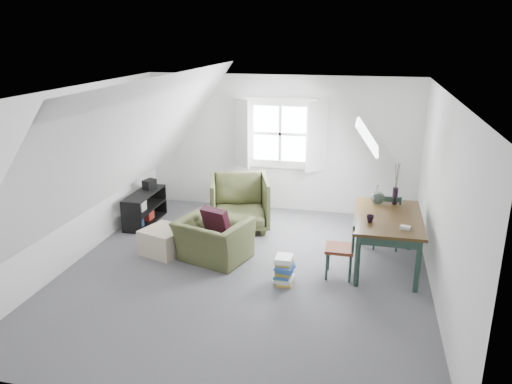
% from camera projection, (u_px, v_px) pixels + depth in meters
% --- Properties ---
extents(floor, '(5.50, 5.50, 0.00)m').
position_uv_depth(floor, '(245.00, 272.00, 7.00)').
color(floor, '#504F54').
rests_on(floor, ground).
extents(ceiling, '(5.50, 5.50, 0.00)m').
position_uv_depth(ceiling, '(243.00, 92.00, 6.23)').
color(ceiling, white).
rests_on(ceiling, wall_back).
extents(wall_back, '(5.00, 0.00, 5.00)m').
position_uv_depth(wall_back, '(280.00, 144.00, 9.17)').
color(wall_back, silver).
rests_on(wall_back, ground).
extents(wall_front, '(5.00, 0.00, 5.00)m').
position_uv_depth(wall_front, '(162.00, 285.00, 4.06)').
color(wall_front, silver).
rests_on(wall_front, ground).
extents(wall_left, '(0.00, 5.50, 5.50)m').
position_uv_depth(wall_left, '(75.00, 176.00, 7.14)').
color(wall_left, silver).
rests_on(wall_left, ground).
extents(wall_right, '(0.00, 5.50, 5.50)m').
position_uv_depth(wall_right, '(442.00, 201.00, 6.09)').
color(wall_right, silver).
rests_on(wall_right, ground).
extents(slope_left, '(3.19, 5.50, 4.48)m').
position_uv_depth(slope_left, '(133.00, 143.00, 6.78)').
color(slope_left, white).
rests_on(slope_left, wall_left).
extents(slope_right, '(3.19, 5.50, 4.48)m').
position_uv_depth(slope_right, '(366.00, 155.00, 6.13)').
color(slope_right, white).
rests_on(slope_right, wall_right).
extents(dormer_window, '(1.71, 0.35, 1.30)m').
position_uv_depth(dormer_window, '(280.00, 134.00, 9.04)').
color(dormer_window, white).
rests_on(dormer_window, wall_back).
extents(skylight, '(0.35, 0.75, 0.47)m').
position_uv_depth(skylight, '(367.00, 137.00, 7.34)').
color(skylight, white).
rests_on(skylight, slope_right).
extents(armchair_near, '(1.18, 1.10, 0.63)m').
position_uv_depth(armchair_near, '(214.00, 259.00, 7.40)').
color(armchair_near, '#3D4223').
rests_on(armchair_near, floor).
extents(armchair_far, '(1.22, 1.24, 0.91)m').
position_uv_depth(armchair_far, '(240.00, 228.00, 8.60)').
color(armchair_far, '#3D4223').
rests_on(armchair_far, floor).
extents(throw_pillow, '(0.48, 0.37, 0.44)m').
position_uv_depth(throw_pillow, '(216.00, 221.00, 7.37)').
color(throw_pillow, '#320D1B').
rests_on(throw_pillow, armchair_near).
extents(ottoman, '(0.74, 0.74, 0.39)m').
position_uv_depth(ottoman, '(165.00, 241.00, 7.57)').
color(ottoman, tan).
rests_on(ottoman, floor).
extents(dining_table, '(0.92, 1.54, 0.77)m').
position_uv_depth(dining_table, '(388.00, 223.00, 6.99)').
color(dining_table, '#33210D').
rests_on(dining_table, floor).
extents(demijohn, '(0.20, 0.20, 0.28)m').
position_uv_depth(demijohn, '(378.00, 197.00, 7.37)').
color(demijohn, silver).
rests_on(demijohn, dining_table).
extents(vase_twigs, '(0.08, 0.09, 0.63)m').
position_uv_depth(vase_twigs, '(395.00, 195.00, 7.40)').
color(vase_twigs, black).
rests_on(vase_twigs, dining_table).
extents(cup, '(0.13, 0.13, 0.10)m').
position_uv_depth(cup, '(370.00, 222.00, 6.73)').
color(cup, black).
rests_on(cup, dining_table).
extents(paper_box, '(0.14, 0.12, 0.04)m').
position_uv_depth(paper_box, '(405.00, 227.00, 6.49)').
color(paper_box, white).
rests_on(paper_box, dining_table).
extents(dining_chair_far, '(0.42, 0.42, 0.89)m').
position_uv_depth(dining_chair_far, '(387.00, 219.00, 7.68)').
color(dining_chair_far, '#5D2514').
rests_on(dining_chair_far, floor).
extents(dining_chair_near, '(0.38, 0.38, 0.82)m').
position_uv_depth(dining_chair_near, '(342.00, 248.00, 6.76)').
color(dining_chair_near, '#5D2514').
rests_on(dining_chair_near, floor).
extents(media_shelf, '(0.36, 1.08, 0.55)m').
position_uv_depth(media_shelf, '(144.00, 210.00, 8.72)').
color(media_shelf, black).
rests_on(media_shelf, floor).
extents(electronics_box, '(0.22, 0.26, 0.18)m').
position_uv_depth(electronics_box, '(149.00, 184.00, 8.87)').
color(electronics_box, black).
rests_on(electronics_box, media_shelf).
extents(magazine_stack, '(0.29, 0.34, 0.38)m').
position_uv_depth(magazine_stack, '(284.00, 270.00, 6.64)').
color(magazine_stack, '#B29933').
rests_on(magazine_stack, floor).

